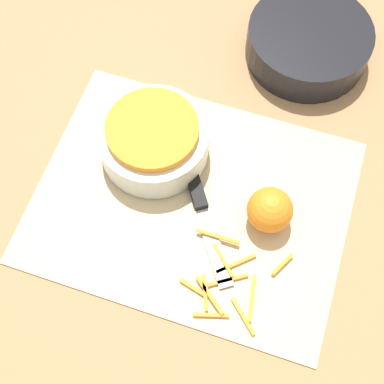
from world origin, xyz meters
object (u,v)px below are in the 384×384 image
bowl_dark (308,42)px  orange_left (270,210)px  bowl_speckled (153,139)px  knife (196,189)px

bowl_dark → orange_left: (0.02, -0.32, 0.01)m
bowl_speckled → knife: bearing=-29.5°
orange_left → knife: bearing=175.2°
bowl_dark → orange_left: orange_left is taller
knife → bowl_dark: bearing=128.1°
bowl_dark → orange_left: size_ratio=3.09×
bowl_dark → orange_left: bearing=-87.0°
knife → orange_left: 0.12m
bowl_speckled → orange_left: 0.21m
knife → orange_left: (0.12, -0.01, 0.03)m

